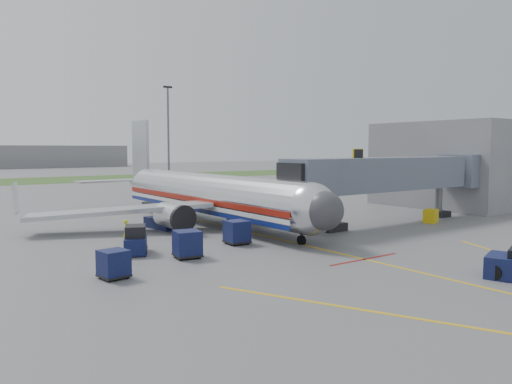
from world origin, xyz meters
TOP-DOWN VIEW (x-y plane):
  - ground at (0.00, 0.00)m, footprint 400.00×400.00m
  - grass_strip at (0.00, 90.00)m, footprint 300.00×25.00m
  - apron_markings at (0.00, -7.40)m, footprint 21.52×50.00m
  - airliner at (0.00, 15.25)m, footprint 32.10×35.67m
  - jet_bridge at (12.86, 5.00)m, footprint 25.30×4.00m
  - terminal at (30.00, 10.00)m, footprint 10.00×16.00m
  - light_mast_right at (25.00, 75.00)m, footprint 2.00×0.44m
  - baggage_tug at (-10.94, 6.04)m, footprint 2.38×3.01m
  - baggage_cart_a at (-14.37, 0.70)m, footprint 1.61×1.61m
  - baggage_cart_b at (-3.69, 4.87)m, footprint 1.68×1.68m
  - baggage_cart_c at (-8.79, 2.89)m, footprint 1.86×1.86m
  - belt_loader at (-5.08, 14.68)m, footprint 1.86×4.51m
  - ground_power_cart at (16.87, 3.00)m, footprint 1.83×1.51m
  - ramp_worker at (-10.15, 9.72)m, footprint 0.72×0.77m

SIDE VIEW (x-z plane):
  - ground at x=0.00m, z-range 0.00..0.00m
  - apron_markings at x=0.00m, z-range 0.00..0.01m
  - grass_strip at x=0.00m, z-range 0.00..0.01m
  - belt_loader at x=-5.08m, z-range -0.54..1.61m
  - ground_power_cart at x=16.87m, z-range -0.01..1.24m
  - baggage_cart_a at x=-14.37m, z-range 0.01..1.55m
  - baggage_tug at x=-10.94m, z-range -0.11..1.76m
  - baggage_cart_b at x=-3.69m, z-range 0.02..1.73m
  - baggage_cart_c at x=-8.79m, z-range 0.02..1.75m
  - ramp_worker at x=-10.15m, z-range 0.00..1.77m
  - airliner at x=0.00m, z-range -2.48..7.77m
  - jet_bridge at x=12.86m, z-range 1.02..7.92m
  - terminal at x=30.00m, z-range 0.00..10.00m
  - light_mast_right at x=25.00m, z-range 0.58..20.98m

